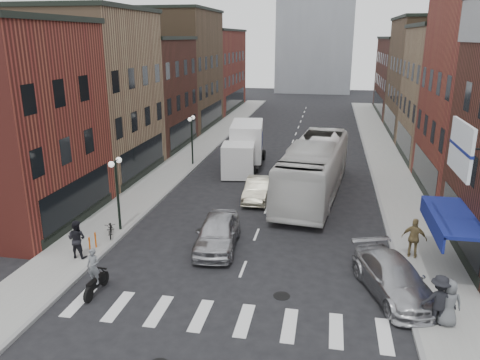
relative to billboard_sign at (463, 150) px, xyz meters
name	(u,v)px	position (x,y,z in m)	size (l,w,h in m)	color
ground	(239,280)	(-8.59, -0.50, -6.13)	(160.00, 160.00, 0.00)	black
sidewalk_left	(194,153)	(-17.09, 21.50, -6.06)	(3.00, 74.00, 0.15)	gray
sidewalk_right	(386,162)	(-0.09, 21.50, -6.06)	(3.00, 74.00, 0.15)	gray
curb_left	(210,154)	(-15.59, 21.50, -6.13)	(0.20, 74.00, 0.16)	gray
curb_right	(368,162)	(-1.59, 21.50, -6.13)	(0.20, 74.00, 0.16)	gray
crosswalk_stripes	(224,318)	(-8.59, -3.50, -6.13)	(12.00, 2.20, 0.01)	silver
bldg_left_mid_a	(76,95)	(-23.58, 13.50, 0.02)	(10.30, 10.20, 12.30)	#86654A
bldg_left_mid_b	(132,93)	(-23.58, 23.50, -0.98)	(10.30, 10.20, 10.30)	#432118
bldg_left_far_a	(170,69)	(-23.58, 34.50, 0.52)	(10.30, 12.20, 13.30)	brown
bldg_left_far_b	(202,70)	(-23.58, 48.50, -0.48)	(10.30, 16.20, 11.30)	maroon
bldg_right_mid_b	(471,95)	(6.41, 23.50, -0.48)	(10.30, 10.20, 11.30)	#86654A
bldg_right_far_a	(443,78)	(6.41, 34.50, 0.02)	(10.30, 12.20, 12.30)	brown
bldg_right_far_b	(419,77)	(6.41, 48.50, -0.98)	(10.30, 16.20, 10.30)	#432118
awning_blue	(448,218)	(0.34, 2.00, -3.50)	(1.80, 5.00, 0.78)	navy
billboard_sign	(463,150)	(0.00, 0.00, 0.00)	(1.52, 3.00, 3.70)	black
streetlamp_near	(117,181)	(-15.99, 3.50, -3.22)	(0.32, 1.22, 4.11)	black
streetlamp_far	(192,131)	(-15.99, 17.50, -3.22)	(0.32, 1.22, 4.11)	black
bike_rack	(93,242)	(-16.19, 0.80, -5.58)	(0.08, 0.68, 0.80)	#D8590C
box_truck	(245,147)	(-11.63, 17.61, -4.40)	(3.08, 8.31, 3.51)	silver
motorcycle_rider	(95,273)	(-14.19, -2.76, -5.18)	(0.59, 2.01, 2.04)	black
transit_bus	(314,168)	(-5.86, 11.81, -4.28)	(3.11, 13.30, 3.71)	silver
sedan_left_near	(217,233)	(-10.27, 2.50, -5.30)	(1.97, 4.91, 1.67)	#ABAAAF
sedan_left_far	(258,189)	(-9.39, 10.14, -5.42)	(1.51, 4.34, 1.43)	beige
curb_car	(394,278)	(-2.09, -0.50, -5.38)	(2.11, 5.19, 1.51)	#AAA9AE
parked_bicycle	(111,229)	(-16.09, 2.56, -5.58)	(0.53, 1.53, 0.80)	black
ped_left_solo	(77,239)	(-16.50, -0.05, -5.05)	(0.91, 0.52, 1.86)	black
ped_right_a	(439,300)	(-0.79, -2.58, -5.01)	(1.26, 0.62, 1.94)	black
ped_right_b	(414,238)	(-0.79, 2.98, -5.01)	(1.14, 0.57, 1.95)	olive
ped_right_c	(449,303)	(-0.44, -2.57, -5.08)	(0.88, 0.57, 1.80)	#525559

